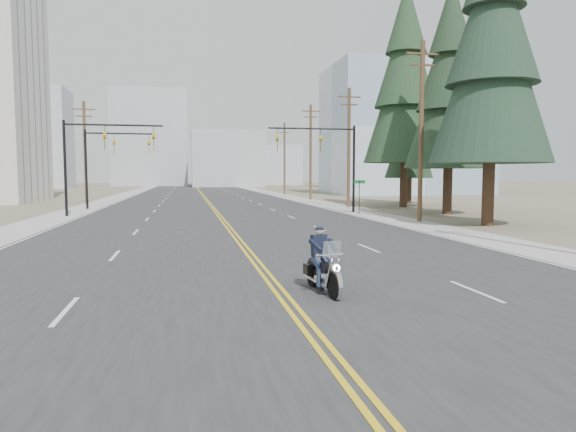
# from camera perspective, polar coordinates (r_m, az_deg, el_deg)

# --- Properties ---
(ground_plane) EXTENTS (400.00, 400.00, 0.00)m
(ground_plane) POSITION_cam_1_polar(r_m,az_deg,el_deg) (8.79, 4.98, -15.68)
(ground_plane) COLOR #776D56
(ground_plane) RESTS_ON ground
(road) EXTENTS (20.00, 200.00, 0.01)m
(road) POSITION_cam_1_polar(r_m,az_deg,el_deg) (78.01, -9.46, 2.31)
(road) COLOR #303033
(road) RESTS_ON ground
(sidewalk_left) EXTENTS (3.00, 200.00, 0.01)m
(sidewalk_left) POSITION_cam_1_polar(r_m,az_deg,el_deg) (78.51, -17.88, 2.16)
(sidewalk_left) COLOR #A5A5A0
(sidewalk_left) RESTS_ON ground
(sidewalk_right) EXTENTS (3.00, 200.00, 0.01)m
(sidewalk_right) POSITION_cam_1_polar(r_m,az_deg,el_deg) (79.19, -1.10, 2.40)
(sidewalk_right) COLOR #A5A5A0
(sidewalk_right) RESTS_ON ground
(traffic_mast_left) EXTENTS (7.10, 0.26, 7.00)m
(traffic_mast_left) POSITION_cam_1_polar(r_m,az_deg,el_deg) (40.51, -20.77, 6.98)
(traffic_mast_left) COLOR black
(traffic_mast_left) RESTS_ON ground
(traffic_mast_right) EXTENTS (7.10, 0.26, 7.00)m
(traffic_mast_right) POSITION_cam_1_polar(r_m,az_deg,el_deg) (41.52, 4.67, 7.20)
(traffic_mast_right) COLOR black
(traffic_mast_right) RESTS_ON ground
(traffic_mast_far) EXTENTS (6.10, 0.26, 7.00)m
(traffic_mast_far) POSITION_cam_1_polar(r_m,az_deg,el_deg) (48.46, -19.58, 6.50)
(traffic_mast_far) COLOR black
(traffic_mast_far) RESTS_ON ground
(street_sign) EXTENTS (0.90, 0.06, 2.62)m
(street_sign) POSITION_cam_1_polar(r_m,az_deg,el_deg) (40.14, 7.93, 2.79)
(street_sign) COLOR black
(street_sign) RESTS_ON ground
(utility_pole_b) EXTENTS (2.20, 0.30, 11.50)m
(utility_pole_b) POSITION_cam_1_polar(r_m,az_deg,el_deg) (34.40, 14.59, 9.36)
(utility_pole_b) COLOR brown
(utility_pole_b) RESTS_ON ground
(utility_pole_c) EXTENTS (2.20, 0.30, 11.00)m
(utility_pole_c) POSITION_cam_1_polar(r_m,az_deg,el_deg) (48.32, 6.78, 7.76)
(utility_pole_c) COLOR brown
(utility_pole_c) RESTS_ON ground
(utility_pole_d) EXTENTS (2.20, 0.30, 11.50)m
(utility_pole_d) POSITION_cam_1_polar(r_m,az_deg,el_deg) (62.76, 2.53, 7.28)
(utility_pole_d) COLOR brown
(utility_pole_d) RESTS_ON ground
(utility_pole_e) EXTENTS (2.20, 0.30, 11.00)m
(utility_pole_e) POSITION_cam_1_polar(r_m,az_deg,el_deg) (79.35, -0.39, 6.54)
(utility_pole_e) COLOR brown
(utility_pole_e) RESTS_ON ground
(utility_pole_left) EXTENTS (2.20, 0.30, 10.50)m
(utility_pole_left) POSITION_cam_1_polar(r_m,az_deg,el_deg) (56.89, -21.62, 6.73)
(utility_pole_left) COLOR brown
(utility_pole_left) RESTS_ON ground
(glass_building) EXTENTS (24.00, 16.00, 20.00)m
(glass_building) POSITION_cam_1_polar(r_m,az_deg,el_deg) (85.42, 12.74, 9.16)
(glass_building) COLOR #9EB5CC
(glass_building) RESTS_ON ground
(haze_bldg_a) EXTENTS (14.00, 12.00, 22.00)m
(haze_bldg_a) POSITION_cam_1_polar(r_m,az_deg,el_deg) (127.44, -26.25, 7.71)
(haze_bldg_a) COLOR #B7BCC6
(haze_bldg_a) RESTS_ON ground
(haze_bldg_b) EXTENTS (18.00, 14.00, 14.00)m
(haze_bldg_b) POSITION_cam_1_polar(r_m,az_deg,el_deg) (133.37, -6.75, 6.27)
(haze_bldg_b) COLOR #ADB2B7
(haze_bldg_b) RESTS_ON ground
(haze_bldg_c) EXTENTS (16.00, 12.00, 18.00)m
(haze_bldg_c) POSITION_cam_1_polar(r_m,az_deg,el_deg) (125.42, 8.65, 7.27)
(haze_bldg_c) COLOR #B7BCC6
(haze_bldg_c) RESTS_ON ground
(haze_bldg_d) EXTENTS (20.00, 15.00, 26.00)m
(haze_bldg_d) POSITION_cam_1_polar(r_m,az_deg,el_deg) (148.56, -15.03, 8.29)
(haze_bldg_d) COLOR #ADB2B7
(haze_bldg_d) RESTS_ON ground
(haze_bldg_e) EXTENTS (14.00, 14.00, 12.00)m
(haze_bldg_e) POSITION_cam_1_polar(r_m,az_deg,el_deg) (160.28, -1.35, 5.66)
(haze_bldg_e) COLOR #B7BCC6
(haze_bldg_e) RESTS_ON ground
(motorcyclist) EXTENTS (1.15, 2.27, 1.71)m
(motorcyclist) POSITION_cam_1_polar(r_m,az_deg,el_deg) (13.22, 3.95, -4.94)
(motorcyclist) COLOR black
(motorcyclist) RESTS_ON ground
(conifer_near) EXTENTS (7.04, 7.04, 18.65)m
(conifer_near) POSITION_cam_1_polar(r_m,az_deg,el_deg) (33.70, 21.80, 17.42)
(conifer_near) COLOR #382619
(conifer_near) RESTS_ON ground
(conifer_mid) EXTENTS (6.66, 6.66, 17.75)m
(conifer_mid) POSITION_cam_1_polar(r_m,az_deg,el_deg) (42.04, 17.58, 14.17)
(conifer_mid) COLOR #382619
(conifer_mid) RESTS_ON ground
(conifer_tall) EXTENTS (7.52, 7.52, 20.90)m
(conifer_tall) POSITION_cam_1_polar(r_m,az_deg,el_deg) (50.32, 12.92, 14.74)
(conifer_tall) COLOR #382619
(conifer_tall) RESTS_ON ground
(conifer_far) EXTENTS (5.06, 5.06, 13.55)m
(conifer_far) POSITION_cam_1_polar(r_m,az_deg,el_deg) (56.27, 13.34, 9.30)
(conifer_far) COLOR #382619
(conifer_far) RESTS_ON ground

